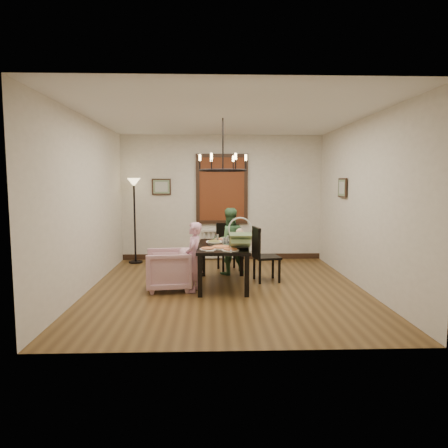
{
  "coord_description": "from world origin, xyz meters",
  "views": [
    {
      "loc": [
        -0.26,
        -6.5,
        1.76
      ],
      "look_at": [
        -0.03,
        0.21,
        1.05
      ],
      "focal_mm": 32.0,
      "sensor_mm": 36.0,
      "label": 1
    }
  ],
  "objects": [
    {
      "name": "radiator",
      "position": [
        0.0,
        2.48,
        0.35
      ],
      "size": [
        0.92,
        0.12,
        0.62
      ],
      "primitive_type": null,
      "color": "silver",
      "rests_on": "room_shell"
    },
    {
      "name": "drinking_glass",
      "position": [
        0.0,
        0.18,
        0.77
      ],
      "size": [
        0.07,
        0.07,
        0.14
      ],
      "primitive_type": "cylinder",
      "color": "silver",
      "rests_on": "dining_table"
    },
    {
      "name": "chair_far",
      "position": [
        0.11,
        1.35,
        0.47
      ],
      "size": [
        0.51,
        0.51,
        0.94
      ],
      "primitive_type": null,
      "rotation": [
        0.0,
        0.0,
        0.27
      ],
      "color": "black",
      "rests_on": "room_shell"
    },
    {
      "name": "seated_man",
      "position": [
        0.09,
        1.0,
        0.53
      ],
      "size": [
        0.6,
        0.52,
        1.06
      ],
      "primitive_type": "imported",
      "rotation": [
        0.0,
        0.0,
        3.4
      ],
      "color": "#477748",
      "rests_on": "room_shell"
    },
    {
      "name": "floor_lamp",
      "position": [
        -1.9,
        2.15,
        0.9
      ],
      "size": [
        0.3,
        0.3,
        1.8
      ],
      "primitive_type": null,
      "color": "black",
      "rests_on": "room_shell"
    },
    {
      "name": "window_blinds",
      "position": [
        0.0,
        2.46,
        1.6
      ],
      "size": [
        1.0,
        0.03,
        1.4
      ],
      "primitive_type": "cube",
      "color": "#622413",
      "rests_on": "room_shell"
    },
    {
      "name": "elderly_woman",
      "position": [
        -0.53,
        -0.19,
        0.46
      ],
      "size": [
        0.27,
        0.37,
        0.93
      ],
      "primitive_type": "imported",
      "rotation": [
        0.0,
        0.0,
        -1.73
      ],
      "color": "#E6A2C0",
      "rests_on": "room_shell"
    },
    {
      "name": "picture_right",
      "position": [
        2.21,
        0.9,
        1.65
      ],
      "size": [
        0.03,
        0.42,
        0.36
      ],
      "primitive_type": "cube",
      "rotation": [
        0.0,
        0.0,
        1.57
      ],
      "color": "black",
      "rests_on": "room_shell"
    },
    {
      "name": "baby_bouncer",
      "position": [
        0.21,
        -0.34,
        0.87
      ],
      "size": [
        0.42,
        0.56,
        0.35
      ],
      "primitive_type": null,
      "rotation": [
        0.0,
        0.0,
        -0.05
      ],
      "color": "#A3CE8E",
      "rests_on": "dining_table"
    },
    {
      "name": "dining_table",
      "position": [
        -0.05,
        0.16,
        0.61
      ],
      "size": [
        0.87,
        1.5,
        0.7
      ],
      "rotation": [
        0.0,
        0.0,
        -0.02
      ],
      "color": "black",
      "rests_on": "room_shell"
    },
    {
      "name": "room_shell",
      "position": [
        0.0,
        0.37,
        1.4
      ],
      "size": [
        4.51,
        5.0,
        2.81
      ],
      "color": "brown",
      "rests_on": "ground"
    },
    {
      "name": "picture_back",
      "position": [
        -1.35,
        2.47,
        1.65
      ],
      "size": [
        0.42,
        0.03,
        0.36
      ],
      "primitive_type": "cube",
      "color": "black",
      "rests_on": "room_shell"
    },
    {
      "name": "pizza_platter",
      "position": [
        -0.09,
        -0.2,
        0.72
      ],
      "size": [
        0.32,
        0.32,
        0.04
      ],
      "primitive_type": "cylinder",
      "color": "tan",
      "rests_on": "dining_table"
    },
    {
      "name": "salad_bowl",
      "position": [
        -0.2,
        0.13,
        0.74
      ],
      "size": [
        0.33,
        0.33,
        0.08
      ],
      "primitive_type": "imported",
      "color": "white",
      "rests_on": "dining_table"
    },
    {
      "name": "chair_right",
      "position": [
        0.74,
        0.44,
        0.49
      ],
      "size": [
        0.5,
        0.5,
        0.98
      ],
      "primitive_type": null,
      "rotation": [
        0.0,
        0.0,
        1.74
      ],
      "color": "black",
      "rests_on": "room_shell"
    },
    {
      "name": "armchair",
      "position": [
        -0.95,
        -0.06,
        0.33
      ],
      "size": [
        0.8,
        0.78,
        0.66
      ],
      "primitive_type": "imported",
      "rotation": [
        0.0,
        0.0,
        -1.46
      ],
      "color": "beige",
      "rests_on": "room_shell"
    },
    {
      "name": "chandelier",
      "position": [
        -0.05,
        0.16,
        1.95
      ],
      "size": [
        0.8,
        0.8,
        0.04
      ],
      "primitive_type": "torus",
      "color": "black",
      "rests_on": "room_shell"
    }
  ]
}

